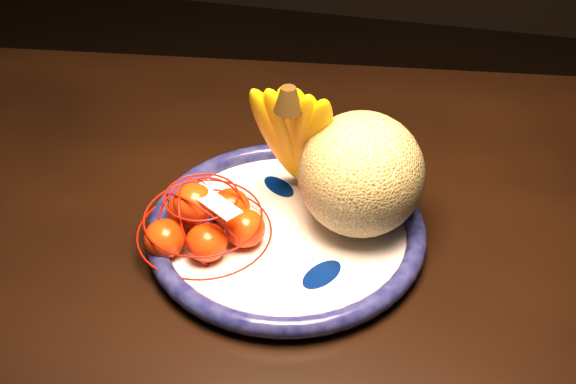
% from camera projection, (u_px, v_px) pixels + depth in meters
% --- Properties ---
extents(dining_table, '(1.64, 1.10, 0.77)m').
position_uv_depth(dining_table, '(127.00, 264.00, 1.03)').
color(dining_table, black).
rests_on(dining_table, ground).
extents(fruit_bowl, '(0.36, 0.36, 0.03)m').
position_uv_depth(fruit_bowl, '(286.00, 230.00, 0.94)').
color(fruit_bowl, white).
rests_on(fruit_bowl, dining_table).
extents(cantaloupe, '(0.16, 0.16, 0.16)m').
position_uv_depth(cantaloupe, '(361.00, 174.00, 0.90)').
color(cantaloupe, olive).
rests_on(cantaloupe, fruit_bowl).
extents(banana_bunch, '(0.14, 0.13, 0.21)m').
position_uv_depth(banana_bunch, '(297.00, 134.00, 0.93)').
color(banana_bunch, '#E6AD0E').
rests_on(banana_bunch, fruit_bowl).
extents(mandarin_bag, '(0.21, 0.21, 0.11)m').
position_uv_depth(mandarin_bag, '(204.00, 221.00, 0.91)').
color(mandarin_bag, '#FF2400').
rests_on(mandarin_bag, fruit_bowl).
extents(price_tag, '(0.08, 0.06, 0.01)m').
position_uv_depth(price_tag, '(214.00, 201.00, 0.87)').
color(price_tag, white).
rests_on(price_tag, mandarin_bag).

